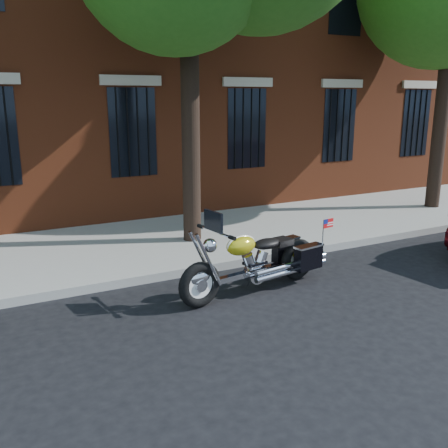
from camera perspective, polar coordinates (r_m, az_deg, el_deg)
ground at (r=7.66m, az=1.78°, el=-8.69°), size 120.00×120.00×0.00m
curb at (r=8.79m, az=-2.60°, el=-5.10°), size 40.00×0.16×0.15m
sidewalk at (r=10.44m, az=-6.93°, el=-2.01°), size 40.00×3.60×0.15m
motorcycle at (r=7.88m, az=4.09°, el=-4.35°), size 2.82×1.05×1.41m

